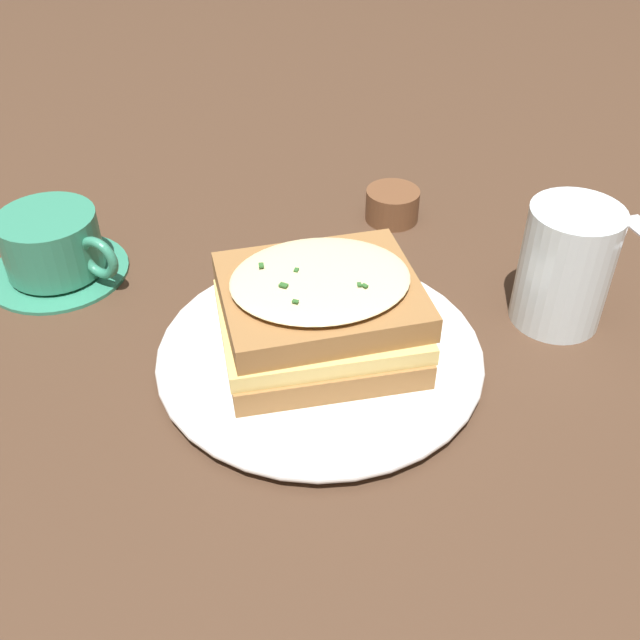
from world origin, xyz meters
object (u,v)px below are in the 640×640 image
Objects in this scene: sandwich at (320,315)px; teacup_with_saucer at (54,248)px; condiment_pot at (392,205)px; water_glass at (565,267)px; dinner_plate at (320,354)px.

sandwich is 0.26m from teacup_with_saucer.
condiment_pot is (0.22, -0.03, -0.03)m from sandwich.
sandwich is at bearing 117.82° from water_glass.
condiment_pot is (0.22, -0.03, 0.01)m from dinner_plate.
sandwich is 1.36× the size of teacup_with_saucer.
teacup_with_saucer is (0.07, 0.25, 0.02)m from dinner_plate.
sandwich is 1.78× the size of water_glass.
condiment_pot is (0.13, 0.15, -0.04)m from water_glass.
water_glass reaches higher than dinner_plate.
teacup_with_saucer is at bearing 119.04° from condiment_pot.
teacup_with_saucer is (0.07, 0.25, -0.02)m from sandwich.
sandwich reaches higher than condiment_pot.
teacup_with_saucer reaches higher than dinner_plate.
dinner_plate is at bearing -156.23° from sandwich.
sandwich is (0.00, 0.00, 0.04)m from dinner_plate.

